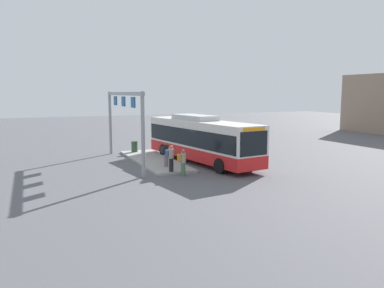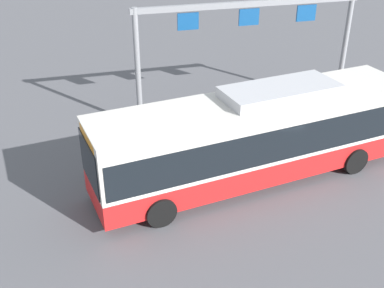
% 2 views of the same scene
% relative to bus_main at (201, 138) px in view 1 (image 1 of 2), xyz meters
% --- Properties ---
extents(ground_plane, '(120.00, 120.00, 0.00)m').
position_rel_bus_main_xyz_m(ground_plane, '(0.01, 0.00, -1.81)').
color(ground_plane, '#56565B').
extents(platform_curb, '(10.00, 2.80, 0.16)m').
position_rel_bus_main_xyz_m(platform_curb, '(-1.65, -3.14, -1.73)').
color(platform_curb, '#9E9E99').
rests_on(platform_curb, ground).
extents(bus_main, '(11.92, 4.22, 3.46)m').
position_rel_bus_main_xyz_m(bus_main, '(0.00, 0.00, 0.00)').
color(bus_main, red).
rests_on(bus_main, ground).
extents(person_boarding, '(0.38, 0.55, 1.67)m').
position_rel_bus_main_xyz_m(person_boarding, '(3.92, -3.05, -0.92)').
color(person_boarding, '#476B4C').
rests_on(person_boarding, ground).
extents(person_waiting_near, '(0.54, 0.61, 1.67)m').
position_rel_bus_main_xyz_m(person_waiting_near, '(3.02, -3.50, -0.76)').
color(person_waiting_near, black).
rests_on(person_waiting_near, platform_curb).
extents(person_waiting_mid, '(0.41, 0.57, 1.67)m').
position_rel_bus_main_xyz_m(person_waiting_mid, '(1.37, -3.26, -0.76)').
color(person_waiting_mid, slate).
rests_on(person_waiting_mid, platform_curb).
extents(platform_sign_gantry, '(10.16, 0.24, 5.20)m').
position_rel_bus_main_xyz_m(platform_sign_gantry, '(-1.68, -5.32, 1.98)').
color(platform_sign_gantry, gray).
rests_on(platform_sign_gantry, ground).
extents(trash_bin, '(0.52, 0.52, 0.90)m').
position_rel_bus_main_xyz_m(trash_bin, '(-5.85, -3.49, -1.20)').
color(trash_bin, '#2D5133').
rests_on(trash_bin, platform_curb).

